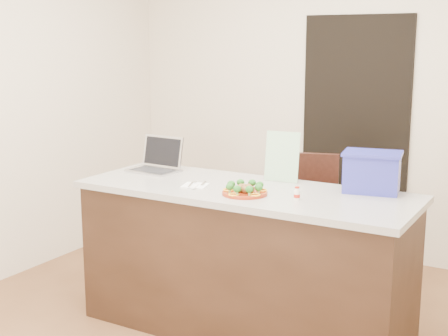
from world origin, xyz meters
The scene contains 15 objects.
room_shell centered at (0.00, 0.00, 1.62)m, with size 4.00×4.00×4.00m.
doorway centered at (0.10, 1.98, 1.00)m, with size 0.90×0.02×2.00m, color black.
island centered at (0.00, 0.25, 0.46)m, with size 2.06×0.76×0.92m.
plate centered at (0.08, 0.11, 0.93)m, with size 0.26×0.26×0.02m.
meatballs centered at (0.08, 0.11, 0.96)m, with size 0.10×0.10×0.04m.
broccoli centered at (0.08, 0.11, 0.97)m, with size 0.23×0.23×0.04m.
pepper_rings centered at (0.08, 0.11, 0.94)m, with size 0.26×0.26×0.01m.
napkin centered at (-0.29, 0.15, 0.92)m, with size 0.14×0.14×0.01m, color white.
fork centered at (-0.31, 0.16, 0.93)m, with size 0.06×0.17×0.00m.
knife centered at (-0.26, 0.13, 0.93)m, with size 0.05×0.20×0.01m.
yogurt_bottle centered at (0.39, 0.14, 0.95)m, with size 0.04×0.04×0.08m.
laptop centered at (-0.76, 0.41, 0.98)m, with size 0.34×0.28×0.23m.
leaflet centered at (0.11, 0.53, 1.08)m, with size 0.22×0.00×0.32m, color silver.
blue_box centered at (0.69, 0.54, 1.04)m, with size 0.37×0.30×0.24m.
chair centered at (0.06, 0.96, 0.58)m, with size 0.56×0.57×1.01m.
Camera 1 is at (1.72, -2.98, 1.79)m, focal length 50.00 mm.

